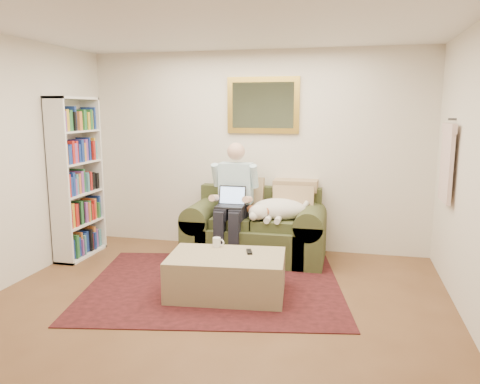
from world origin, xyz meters
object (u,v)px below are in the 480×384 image
at_px(sleeping_dog, 279,209).
at_px(laptop, 231,201).
at_px(seated_man, 233,203).
at_px(ottoman, 227,275).
at_px(bookshelf, 77,178).
at_px(sofa, 256,234).
at_px(coffee_mug, 217,242).

bearing_deg(sleeping_dog, laptop, -166.36).
relative_size(seated_man, ottoman, 1.26).
xyz_separation_m(ottoman, bookshelf, (-2.16, 0.83, 0.79)).
height_order(seated_man, ottoman, seated_man).
bearing_deg(sleeping_dog, ottoman, -106.61).
height_order(sofa, seated_man, seated_man).
bearing_deg(sleeping_dog, bookshelf, -172.16).
relative_size(laptop, bookshelf, 0.17).
bearing_deg(seated_man, sleeping_dog, 7.13).
height_order(coffee_mug, bookshelf, bookshelf).
xyz_separation_m(laptop, sleeping_dog, (0.57, 0.14, -0.10)).
bearing_deg(laptop, sleeping_dog, 13.64).
xyz_separation_m(coffee_mug, bookshelf, (-1.98, 0.58, 0.53)).
bearing_deg(laptop, seated_man, 90.00).
distance_m(coffee_mug, bookshelf, 2.13).
bearing_deg(bookshelf, sofa, 11.12).
relative_size(laptop, ottoman, 0.29).
bearing_deg(sofa, seated_man, -148.55).
relative_size(seated_man, sleeping_dog, 2.04).
relative_size(seated_man, coffee_mug, 14.45).
xyz_separation_m(seated_man, bookshelf, (-1.94, -0.27, 0.28)).
bearing_deg(coffee_mug, ottoman, -55.37).
bearing_deg(coffee_mug, bookshelf, 163.80).
distance_m(sofa, seated_man, 0.52).
bearing_deg(seated_man, sofa, 31.45).
bearing_deg(bookshelf, coffee_mug, -16.20).
distance_m(seated_man, laptop, 0.08).
height_order(laptop, bookshelf, bookshelf).
bearing_deg(bookshelf, sleeping_dog, 7.84).
height_order(sofa, coffee_mug, sofa).
bearing_deg(seated_man, bookshelf, -171.95).
bearing_deg(sofa, bookshelf, -168.88).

